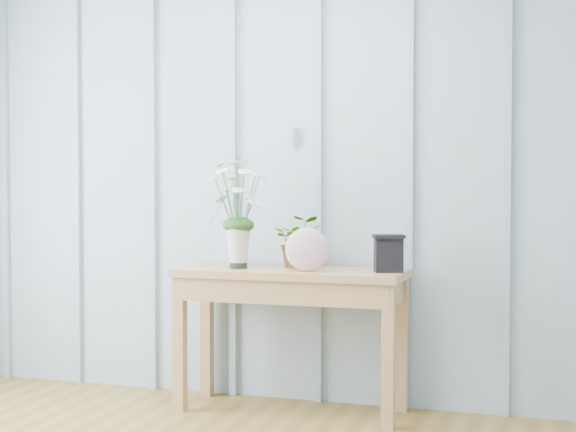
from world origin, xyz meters
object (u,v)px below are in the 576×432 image
(sideboard, at_px, (291,291))
(carved_box, at_px, (388,253))
(daisy_vase, at_px, (238,198))
(felt_disc_vessel, at_px, (307,250))

(sideboard, height_order, carved_box, carved_box)
(daisy_vase, bearing_deg, carved_box, 3.69)
(daisy_vase, bearing_deg, felt_disc_vessel, -7.39)
(daisy_vase, relative_size, carved_box, 3.12)
(daisy_vase, height_order, felt_disc_vessel, daisy_vase)
(sideboard, xyz_separation_m, carved_box, (0.52, 0.01, 0.21))
(sideboard, distance_m, daisy_vase, 0.56)
(felt_disc_vessel, relative_size, carved_box, 1.18)
(daisy_vase, height_order, carved_box, daisy_vase)
(felt_disc_vessel, bearing_deg, daisy_vase, 162.25)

